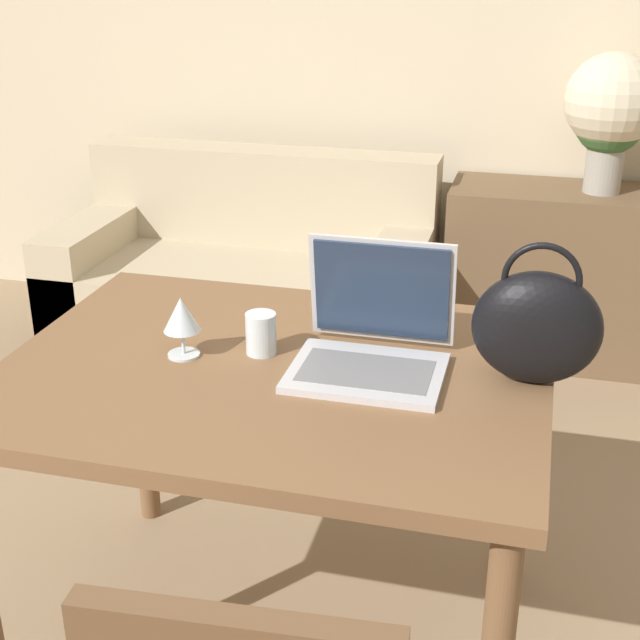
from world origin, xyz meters
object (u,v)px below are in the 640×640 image
object	(u,v)px
wine_glass	(181,317)
handbag	(537,326)
couch	(247,288)
flower_vase	(611,110)
drinking_glass	(261,333)
laptop	(374,333)

from	to	relation	value
wine_glass	handbag	world-z (taller)	handbag
couch	flower_vase	bearing A→B (deg)	11.45
couch	wine_glass	distance (m)	1.75
couch	handbag	distance (m)	2.03
drinking_glass	flower_vase	xyz separation A→B (m)	(0.80, 1.82, 0.22)
couch	flower_vase	size ratio (longest dim) A/B	2.82
laptop	drinking_glass	distance (m)	0.26
couch	laptop	size ratio (longest dim) A/B	4.55
couch	laptop	world-z (taller)	laptop
laptop	handbag	xyz separation A→B (m)	(0.34, -0.01, 0.06)
wine_glass	flower_vase	world-z (taller)	flower_vase
drinking_glass	handbag	distance (m)	0.60
handbag	couch	bearing A→B (deg)	127.47
wine_glass	flower_vase	xyz separation A→B (m)	(0.96, 1.88, 0.18)
couch	drinking_glass	bearing A→B (deg)	-69.47
handbag	flower_vase	world-z (taller)	flower_vase
laptop	drinking_glass	size ratio (longest dim) A/B	3.44
wine_glass	flower_vase	distance (m)	2.12
couch	wine_glass	size ratio (longest dim) A/B	10.67
wine_glass	flower_vase	bearing A→B (deg)	62.89
couch	drinking_glass	world-z (taller)	drinking_glass
laptop	wine_glass	bearing A→B (deg)	-170.08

